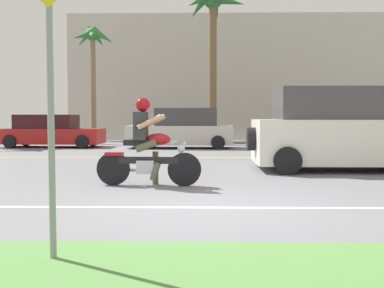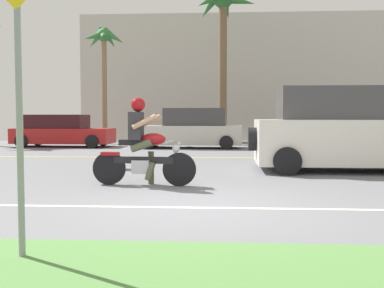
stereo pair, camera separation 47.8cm
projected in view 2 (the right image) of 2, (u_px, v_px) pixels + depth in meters
name	position (u px, v px, depth m)	size (l,w,h in m)	color
ground	(203.00, 180.00, 9.88)	(56.00, 30.00, 0.04)	slate
lane_line_near	(194.00, 208.00, 6.74)	(50.40, 0.12, 0.01)	silver
lane_line_far	(209.00, 158.00, 14.98)	(50.40, 0.12, 0.01)	yellow
motorcyclist	(143.00, 148.00, 8.92)	(2.01, 0.66, 1.68)	black
suv_nearby	(348.00, 131.00, 11.33)	(4.70, 2.29, 2.02)	white
parked_car_0	(62.00, 132.00, 20.44)	(4.34, 1.96, 1.41)	#AD1E1E
parked_car_1	(191.00, 130.00, 19.61)	(4.45, 1.87, 1.67)	beige
parked_car_2	(324.00, 132.00, 19.82)	(4.02, 2.29, 1.45)	#232328
palm_tree_0	(104.00, 48.00, 22.44)	(2.20, 2.30, 5.65)	#846B4C
palm_tree_1	(223.00, 16.00, 21.73)	(2.98, 3.11, 7.43)	brown
street_sign	(18.00, 69.00, 4.12)	(0.62, 0.06, 2.88)	gray
building_far	(250.00, 80.00, 27.48)	(19.11, 4.00, 6.99)	#BCB7AD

